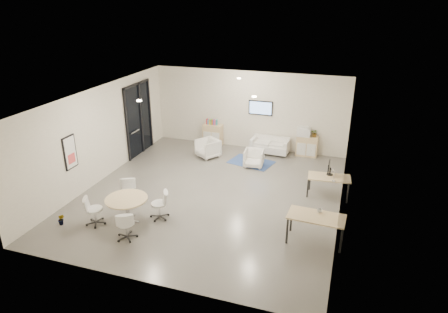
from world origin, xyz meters
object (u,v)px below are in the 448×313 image
at_px(sideboard_right, 307,146).
at_px(round_table, 127,201).
at_px(sideboard_left, 213,135).
at_px(loveseat, 270,146).
at_px(armchair_right, 254,157).
at_px(desk_front, 316,219).
at_px(armchair_left, 208,147).
at_px(desk_rear, 329,179).

relative_size(sideboard_right, round_table, 0.70).
bearing_deg(sideboard_left, loveseat, -3.23).
distance_m(armchair_right, desk_front, 5.06).
bearing_deg(armchair_right, armchair_left, 165.08).
height_order(sideboard_left, round_table, sideboard_left).
relative_size(loveseat, desk_rear, 1.13).
height_order(loveseat, desk_rear, desk_rear).
distance_m(loveseat, desk_rear, 4.02).
relative_size(loveseat, armchair_right, 2.14).
xyz_separation_m(sideboard_left, armchair_left, (0.27, -1.34, -0.05)).
distance_m(sideboard_right, armchair_left, 3.93).
distance_m(armchair_right, round_table, 5.47).
distance_m(loveseat, armchair_right, 1.57).
distance_m(sideboard_left, desk_front, 7.73).
xyz_separation_m(desk_rear, desk_front, (-0.11, -2.69, 0.07)).
xyz_separation_m(sideboard_right, desk_rear, (1.10, -3.26, 0.20)).
xyz_separation_m(armchair_right, desk_front, (2.72, -4.26, 0.32)).
bearing_deg(desk_rear, sideboard_right, 103.57).
xyz_separation_m(sideboard_left, desk_rear, (5.06, -3.25, 0.16)).
xyz_separation_m(sideboard_left, loveseat, (2.52, -0.14, -0.15)).
relative_size(sideboard_left, sideboard_right, 1.10).
bearing_deg(sideboard_right, round_table, -122.29).
relative_size(sideboard_right, desk_rear, 0.61).
bearing_deg(desk_front, armchair_right, 125.53).
height_order(sideboard_right, desk_front, sideboard_right).
distance_m(loveseat, desk_front, 6.30).
height_order(desk_rear, desk_front, desk_front).
distance_m(sideboard_left, sideboard_right, 3.96).
bearing_deg(sideboard_right, sideboard_left, -179.87).
bearing_deg(sideboard_right, loveseat, -173.99).
height_order(sideboard_right, round_table, sideboard_right).
relative_size(sideboard_right, armchair_right, 1.15).
distance_m(sideboard_right, desk_front, 6.04).
bearing_deg(round_table, sideboard_left, 88.24).
bearing_deg(armchair_right, desk_rear, -33.85).
height_order(sideboard_left, desk_rear, sideboard_left).
xyz_separation_m(loveseat, round_table, (-2.72, -6.43, 0.33)).
bearing_deg(armchair_left, armchair_right, 25.18).
bearing_deg(loveseat, sideboard_left, -179.98).
distance_m(sideboard_right, desk_rear, 3.44).
xyz_separation_m(desk_front, round_table, (-5.15, -0.64, -0.04)).
bearing_deg(armchair_right, loveseat, 74.11).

